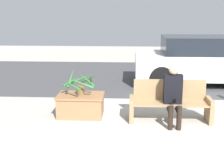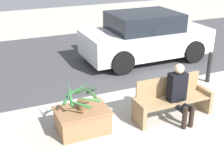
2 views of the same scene
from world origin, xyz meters
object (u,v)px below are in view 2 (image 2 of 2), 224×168
Objects in this scene: bollard_post at (209,66)px; bench at (172,99)px; person_seated at (179,91)px; parked_car at (145,37)px; planter_box at (82,119)px; potted_plant at (81,97)px.

bench is at bearing -149.31° from bollard_post.
person_seated reaches higher than bollard_post.
parked_car is (1.31, 3.51, 0.36)m from bench.
bollard_post is at bearing 35.14° from person_seated.
bench is 1.40× the size of person_seated.
planter_box is 0.26× the size of parked_car.
bench is at bearing -5.21° from planter_box.
bench is at bearing -110.44° from parked_car.
bollard_post is (3.97, 1.00, 0.19)m from planter_box.
bollard_post is at bearing -73.75° from parked_car.
potted_plant is 4.10m from bollard_post.
parked_car is at bearing 106.25° from bollard_post.
bench is 2.04× the size of bollard_post.
potted_plant is (0.00, 0.00, 0.51)m from planter_box.
potted_plant reaches higher than bollard_post.
bollard_post is at bearing 14.09° from potted_plant.
person_seated is (0.03, -0.20, 0.26)m from bench.
person_seated is at bearing -10.57° from planter_box.
parked_car reaches higher than potted_plant.
bench is 3.76m from parked_car.
potted_plant reaches higher than planter_box.
planter_box is (-1.98, 0.18, -0.14)m from bench.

